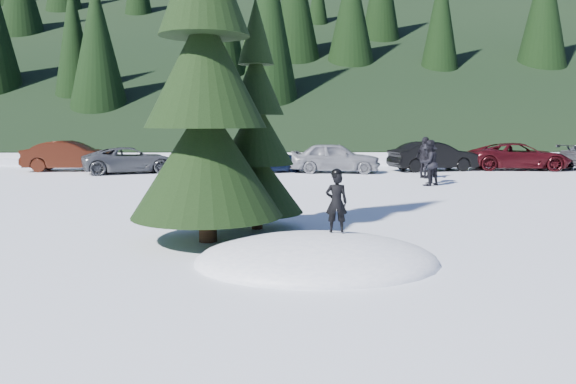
{
  "coord_description": "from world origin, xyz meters",
  "views": [
    {
      "loc": [
        -0.74,
        -10.0,
        2.57
      ],
      "look_at": [
        -0.49,
        1.51,
        1.1
      ],
      "focal_mm": 35.0,
      "sensor_mm": 36.0,
      "label": 1
    }
  ],
  "objects_px": {
    "spruce_tall": "(205,84)",
    "adult_0": "(429,163)",
    "car_1": "(71,156)",
    "car_4": "(335,158)",
    "adult_2": "(429,163)",
    "car_6": "(519,156)",
    "spruce_short": "(256,141)",
    "adult_1": "(425,158)",
    "car_3": "(261,159)",
    "car_2": "(131,160)",
    "car_5": "(433,156)",
    "child_skier": "(336,202)"
  },
  "relations": [
    {
      "from": "spruce_tall",
      "to": "adult_0",
      "type": "relative_size",
      "value": 4.74
    },
    {
      "from": "car_1",
      "to": "car_4",
      "type": "height_order",
      "value": "car_1"
    },
    {
      "from": "spruce_tall",
      "to": "adult_2",
      "type": "relative_size",
      "value": 5.2
    },
    {
      "from": "car_6",
      "to": "car_1",
      "type": "bearing_deg",
      "value": 97.68
    },
    {
      "from": "car_1",
      "to": "car_4",
      "type": "distance_m",
      "value": 13.46
    },
    {
      "from": "car_6",
      "to": "spruce_short",
      "type": "bearing_deg",
      "value": 147.48
    },
    {
      "from": "spruce_short",
      "to": "car_4",
      "type": "bearing_deg",
      "value": 76.78
    },
    {
      "from": "adult_1",
      "to": "car_4",
      "type": "height_order",
      "value": "adult_1"
    },
    {
      "from": "spruce_short",
      "to": "car_3",
      "type": "height_order",
      "value": "spruce_short"
    },
    {
      "from": "car_2",
      "to": "spruce_short",
      "type": "bearing_deg",
      "value": -176.09
    },
    {
      "from": "car_5",
      "to": "child_skier",
      "type": "bearing_deg",
      "value": 145.46
    },
    {
      "from": "car_3",
      "to": "car_5",
      "type": "relative_size",
      "value": 1.03
    },
    {
      "from": "car_1",
      "to": "adult_0",
      "type": "bearing_deg",
      "value": -115.85
    },
    {
      "from": "car_3",
      "to": "adult_1",
      "type": "bearing_deg",
      "value": -136.67
    },
    {
      "from": "spruce_short",
      "to": "car_4",
      "type": "xyz_separation_m",
      "value": [
        3.38,
        14.41,
        -1.35
      ]
    },
    {
      "from": "car_2",
      "to": "car_1",
      "type": "bearing_deg",
      "value": 49.04
    },
    {
      "from": "spruce_short",
      "to": "car_2",
      "type": "bearing_deg",
      "value": 114.82
    },
    {
      "from": "adult_0",
      "to": "car_3",
      "type": "bearing_deg",
      "value": -72.74
    },
    {
      "from": "adult_1",
      "to": "car_3",
      "type": "distance_m",
      "value": 8.0
    },
    {
      "from": "adult_1",
      "to": "adult_2",
      "type": "bearing_deg",
      "value": 147.44
    },
    {
      "from": "car_3",
      "to": "car_6",
      "type": "bearing_deg",
      "value": -109.2
    },
    {
      "from": "car_5",
      "to": "car_6",
      "type": "height_order",
      "value": "car_5"
    },
    {
      "from": "spruce_tall",
      "to": "adult_0",
      "type": "xyz_separation_m",
      "value": [
        7.49,
        10.17,
        -2.41
      ]
    },
    {
      "from": "car_2",
      "to": "child_skier",
      "type": "bearing_deg",
      "value": -175.3
    },
    {
      "from": "adult_2",
      "to": "car_3",
      "type": "xyz_separation_m",
      "value": [
        -7.04,
        5.07,
        -0.15
      ]
    },
    {
      "from": "spruce_short",
      "to": "car_1",
      "type": "distance_m",
      "value": 18.63
    },
    {
      "from": "spruce_tall",
      "to": "child_skier",
      "type": "bearing_deg",
      "value": -28.63
    },
    {
      "from": "spruce_short",
      "to": "car_5",
      "type": "relative_size",
      "value": 1.19
    },
    {
      "from": "adult_0",
      "to": "car_6",
      "type": "bearing_deg",
      "value": -165.35
    },
    {
      "from": "car_1",
      "to": "car_6",
      "type": "relative_size",
      "value": 0.92
    },
    {
      "from": "car_4",
      "to": "car_5",
      "type": "distance_m",
      "value": 5.21
    },
    {
      "from": "adult_2",
      "to": "car_6",
      "type": "distance_m",
      "value": 8.99
    },
    {
      "from": "spruce_tall",
      "to": "car_5",
      "type": "height_order",
      "value": "spruce_tall"
    },
    {
      "from": "adult_1",
      "to": "car_1",
      "type": "bearing_deg",
      "value": 54.05
    },
    {
      "from": "adult_1",
      "to": "car_4",
      "type": "xyz_separation_m",
      "value": [
        -3.7,
        2.82,
        -0.18
      ]
    },
    {
      "from": "adult_0",
      "to": "car_2",
      "type": "distance_m",
      "value": 14.34
    },
    {
      "from": "spruce_tall",
      "to": "car_4",
      "type": "relative_size",
      "value": 1.96
    },
    {
      "from": "child_skier",
      "to": "car_2",
      "type": "xyz_separation_m",
      "value": [
        -8.27,
        17.26,
        -0.41
      ]
    },
    {
      "from": "adult_1",
      "to": "car_6",
      "type": "distance_m",
      "value": 7.43
    },
    {
      "from": "adult_1",
      "to": "car_3",
      "type": "bearing_deg",
      "value": 45.03
    },
    {
      "from": "spruce_tall",
      "to": "car_3",
      "type": "distance_m",
      "value": 16.27
    },
    {
      "from": "car_3",
      "to": "car_5",
      "type": "distance_m",
      "value": 8.85
    },
    {
      "from": "car_5",
      "to": "spruce_tall",
      "type": "bearing_deg",
      "value": 136.71
    },
    {
      "from": "car_5",
      "to": "car_3",
      "type": "bearing_deg",
      "value": 80.71
    },
    {
      "from": "adult_2",
      "to": "car_5",
      "type": "xyz_separation_m",
      "value": [
        1.79,
        5.74,
        -0.08
      ]
    },
    {
      "from": "car_1",
      "to": "car_4",
      "type": "bearing_deg",
      "value": -98.52
    },
    {
      "from": "spruce_tall",
      "to": "car_3",
      "type": "bearing_deg",
      "value": 87.54
    },
    {
      "from": "car_4",
      "to": "car_6",
      "type": "height_order",
      "value": "car_4"
    },
    {
      "from": "child_skier",
      "to": "car_2",
      "type": "height_order",
      "value": "child_skier"
    },
    {
      "from": "spruce_tall",
      "to": "car_2",
      "type": "height_order",
      "value": "spruce_tall"
    }
  ]
}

